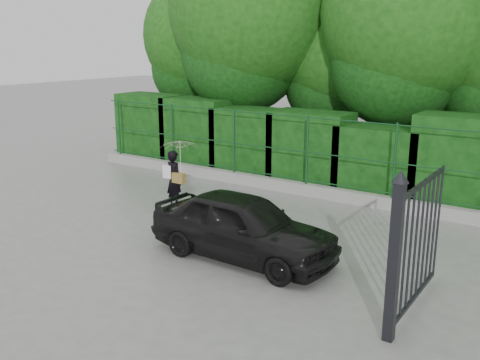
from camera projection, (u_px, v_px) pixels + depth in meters
The scene contains 8 objects.
ground at pixel (184, 243), 10.69m from camera, with size 80.00×80.00×0.00m, color gray.
kerb at pixel (292, 187), 14.26m from camera, with size 14.00×0.25×0.30m, color #9E9E99.
fence at pixel (301, 149), 13.87m from camera, with size 14.13×0.06×1.80m.
hedge at pixel (305, 148), 14.93m from camera, with size 14.20×1.20×2.25m.
trees at pixel (387, 16), 15.11m from camera, with size 17.10×6.15×8.08m.
gate at pixel (406, 247), 7.31m from camera, with size 0.22×2.33×2.36m.
woman at pixel (178, 163), 12.69m from camera, with size 0.90×0.92×1.68m.
car at pixel (243, 226), 9.84m from camera, with size 1.46×3.63×1.24m, color black.
Camera 1 is at (6.57, -7.67, 3.90)m, focal length 40.00 mm.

